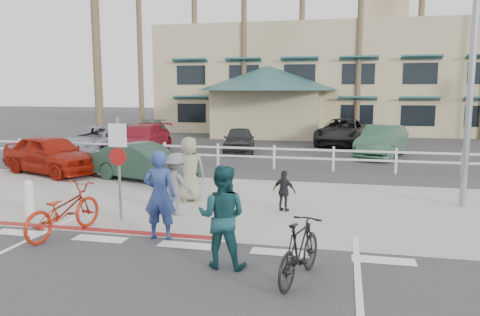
% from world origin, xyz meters
% --- Properties ---
extents(ground, '(140.00, 140.00, 0.00)m').
position_xyz_m(ground, '(0.00, 0.00, 0.00)').
color(ground, '#333335').
extents(bike_path, '(12.00, 16.00, 0.01)m').
position_xyz_m(bike_path, '(0.00, -2.00, 0.00)').
color(bike_path, '#333335').
rests_on(bike_path, ground).
extents(sidewalk_plaza, '(22.00, 7.00, 0.01)m').
position_xyz_m(sidewalk_plaza, '(0.00, 4.50, 0.01)').
color(sidewalk_plaza, gray).
rests_on(sidewalk_plaza, ground).
extents(cross_street, '(40.00, 5.00, 0.01)m').
position_xyz_m(cross_street, '(0.00, 8.50, 0.00)').
color(cross_street, '#333335').
rests_on(cross_street, ground).
extents(parking_lot, '(50.00, 16.00, 0.01)m').
position_xyz_m(parking_lot, '(0.00, 18.00, 0.00)').
color(parking_lot, '#333335').
rests_on(parking_lot, ground).
extents(curb_red, '(7.00, 0.25, 0.02)m').
position_xyz_m(curb_red, '(-3.00, 1.20, 0.01)').
color(curb_red, maroon).
rests_on(curb_red, ground).
extents(rail_fence, '(29.40, 0.16, 1.00)m').
position_xyz_m(rail_fence, '(0.50, 10.50, 0.50)').
color(rail_fence, silver).
rests_on(rail_fence, ground).
extents(building, '(28.00, 16.00, 11.30)m').
position_xyz_m(building, '(2.00, 31.00, 5.65)').
color(building, '#C9B78A').
rests_on(building, ground).
extents(sign_post, '(0.50, 0.10, 2.90)m').
position_xyz_m(sign_post, '(-2.30, 2.20, 1.45)').
color(sign_post, gray).
rests_on(sign_post, ground).
extents(bollard_0, '(0.26, 0.26, 0.95)m').
position_xyz_m(bollard_0, '(-4.80, 2.00, 0.47)').
color(bollard_0, silver).
rests_on(bollard_0, ground).
extents(streetlight_0, '(0.60, 2.00, 9.00)m').
position_xyz_m(streetlight_0, '(6.50, 5.50, 4.50)').
color(streetlight_0, gray).
rests_on(streetlight_0, ground).
extents(palm_0, '(4.00, 4.00, 15.00)m').
position_xyz_m(palm_0, '(-16.00, 26.00, 7.50)').
color(palm_0, '#173C1C').
rests_on(palm_0, ground).
extents(palm_1, '(4.00, 4.00, 13.00)m').
position_xyz_m(palm_1, '(-12.00, 25.00, 6.50)').
color(palm_1, '#173C1C').
rests_on(palm_1, ground).
extents(palm_2, '(4.00, 4.00, 16.00)m').
position_xyz_m(palm_2, '(-8.00, 26.00, 8.00)').
color(palm_2, '#173C1C').
rests_on(palm_2, ground).
extents(palm_3, '(4.00, 4.00, 14.00)m').
position_xyz_m(palm_3, '(-4.00, 25.00, 7.00)').
color(palm_3, '#173C1C').
rests_on(palm_3, ground).
extents(palm_4, '(4.00, 4.00, 15.00)m').
position_xyz_m(palm_4, '(0.00, 26.00, 7.50)').
color(palm_4, '#173C1C').
rests_on(palm_4, ground).
extents(palm_5, '(4.00, 4.00, 13.00)m').
position_xyz_m(palm_5, '(4.00, 25.00, 6.50)').
color(palm_5, '#173C1C').
rests_on(palm_5, ground).
extents(palm_6, '(4.00, 4.00, 17.00)m').
position_xyz_m(palm_6, '(8.00, 26.00, 8.50)').
color(palm_6, '#173C1C').
rests_on(palm_6, ground).
extents(palm_10, '(4.00, 4.00, 12.00)m').
position_xyz_m(palm_10, '(-10.00, 15.00, 6.00)').
color(palm_10, '#173C1C').
rests_on(palm_10, ground).
extents(bike_red, '(1.22, 2.30, 1.15)m').
position_xyz_m(bike_red, '(-2.94, 0.71, 0.58)').
color(bike_red, maroon).
rests_on(bike_red, ground).
extents(rider_red, '(0.76, 0.53, 1.98)m').
position_xyz_m(rider_red, '(-0.71, 0.95, 0.99)').
color(rider_red, navy).
rests_on(rider_red, ground).
extents(bike_black, '(0.98, 1.90, 1.10)m').
position_xyz_m(bike_black, '(2.50, -0.69, 0.55)').
color(bike_black, black).
rests_on(bike_black, ground).
extents(rider_black, '(0.94, 0.73, 1.92)m').
position_xyz_m(rider_black, '(1.04, -0.33, 0.96)').
color(rider_black, '#143E42').
rests_on(rider_black, ground).
extents(pedestrian_a, '(1.17, 0.84, 1.63)m').
position_xyz_m(pedestrian_a, '(-1.07, 2.88, 0.82)').
color(pedestrian_a, slate).
rests_on(pedestrian_a, ground).
extents(pedestrian_child, '(0.71, 0.47, 1.13)m').
position_xyz_m(pedestrian_child, '(1.66, 3.87, 0.56)').
color(pedestrian_child, '#232226').
rests_on(pedestrian_child, ground).
extents(pedestrian_b, '(1.11, 1.01, 1.91)m').
position_xyz_m(pedestrian_b, '(-1.22, 4.46, 0.96)').
color(pedestrian_b, gray).
rests_on(pedestrian_b, ground).
extents(car_white_sedan, '(4.31, 2.59, 1.34)m').
position_xyz_m(car_white_sedan, '(-3.84, 7.11, 0.67)').
color(car_white_sedan, '#21392D').
rests_on(car_white_sedan, ground).
extents(car_red_compact, '(4.85, 3.34, 1.53)m').
position_xyz_m(car_red_compact, '(-7.93, 7.56, 0.77)').
color(car_red_compact, maroon).
rests_on(car_red_compact, ground).
extents(lot_car_0, '(2.63, 5.35, 1.46)m').
position_xyz_m(lot_car_0, '(-8.76, 12.50, 0.73)').
color(lot_car_0, gray).
rests_on(lot_car_0, ground).
extents(lot_car_1, '(2.41, 5.29, 1.50)m').
position_xyz_m(lot_car_1, '(-6.80, 13.26, 0.75)').
color(lot_car_1, maroon).
rests_on(lot_car_1, ground).
extents(lot_car_2, '(2.23, 4.08, 1.32)m').
position_xyz_m(lot_car_2, '(-2.14, 15.20, 0.66)').
color(lot_car_2, black).
rests_on(lot_car_2, ground).
extents(lot_car_3, '(2.94, 4.92, 1.53)m').
position_xyz_m(lot_car_3, '(5.00, 15.14, 0.77)').
color(lot_car_3, '#30553F').
rests_on(lot_car_3, ground).
extents(lot_car_4, '(3.09, 4.91, 1.33)m').
position_xyz_m(lot_car_4, '(-8.52, 18.53, 0.66)').
color(lot_car_4, '#285639').
rests_on(lot_car_4, ground).
extents(lot_car_5, '(3.45, 5.91, 1.55)m').
position_xyz_m(lot_car_5, '(3.08, 19.76, 0.77)').
color(lot_car_5, black).
rests_on(lot_car_5, ground).
extents(lot_car_6, '(3.33, 4.85, 1.53)m').
position_xyz_m(lot_car_6, '(-7.64, 14.78, 0.77)').
color(lot_car_6, black).
rests_on(lot_car_6, ground).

